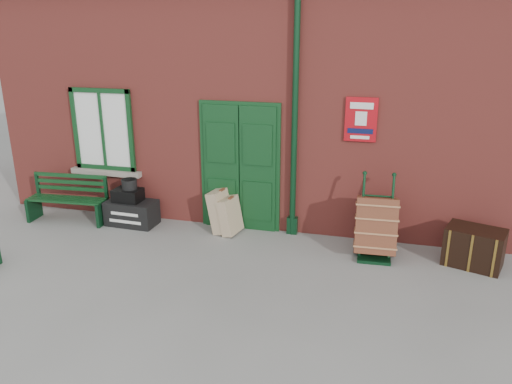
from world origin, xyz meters
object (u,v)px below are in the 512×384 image
(houdini_trunk, at_px, (132,213))
(dark_trunk, at_px, (474,247))
(bench, at_px, (68,197))
(porter_trolley, at_px, (376,226))

(houdini_trunk, height_order, dark_trunk, dark_trunk)
(bench, bearing_deg, porter_trolley, -5.27)
(houdini_trunk, bearing_deg, bench, -172.82)
(porter_trolley, xyz_separation_m, dark_trunk, (1.46, 0.05, -0.20))
(houdini_trunk, xyz_separation_m, dark_trunk, (5.78, -0.16, 0.07))
(houdini_trunk, bearing_deg, porter_trolley, -0.70)
(bench, distance_m, dark_trunk, 6.99)
(bench, height_order, porter_trolley, porter_trolley)
(bench, height_order, houdini_trunk, bench)
(porter_trolley, bearing_deg, houdini_trunk, 174.27)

